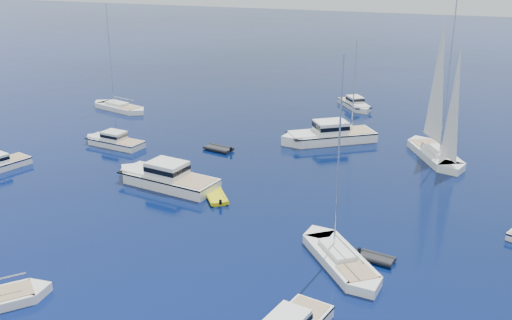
{
  "coord_description": "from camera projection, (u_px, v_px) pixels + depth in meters",
  "views": [
    {
      "loc": [
        13.55,
        -30.08,
        23.36
      ],
      "look_at": [
        -6.45,
        25.19,
        2.2
      ],
      "focal_mm": 41.76,
      "sensor_mm": 36.0,
      "label": 1
    }
  ],
  "objects": [
    {
      "name": "sailboat_mid_r",
      "position": [
        340.0,
        263.0,
        46.53
      ],
      "size": [
        9.41,
        10.86,
        16.84
      ],
      "primitive_type": null,
      "rotation": [
        0.0,
        0.0,
        0.66
      ],
      "color": "white",
      "rests_on": "ground"
    },
    {
      "name": "sailboat_sails_r",
      "position": [
        434.0,
        158.0,
        69.66
      ],
      "size": [
        8.82,
        13.01,
        18.94
      ],
      "primitive_type": null,
      "rotation": [
        0.0,
        0.0,
        3.61
      ],
      "color": "white",
      "rests_on": "ground"
    },
    {
      "name": "tender_yellow",
      "position": [
        216.0,
        199.0,
        58.36
      ],
      "size": [
        4.11,
        4.57,
        0.95
      ],
      "primitive_type": null,
      "rotation": [
        0.0,
        0.0,
        0.61
      ],
      "color": "#D5CE0C",
      "rests_on": "ground"
    },
    {
      "name": "tender_grey_far",
      "position": [
        218.0,
        150.0,
        72.2
      ],
      "size": [
        4.08,
        2.81,
        0.95
      ],
      "primitive_type": null,
      "rotation": [
        0.0,
        0.0,
        1.35
      ],
      "color": "black",
      "rests_on": "ground"
    },
    {
      "name": "tender_grey_near",
      "position": [
        376.0,
        261.0,
        46.84
      ],
      "size": [
        3.22,
        2.22,
        0.95
      ],
      "primitive_type": null,
      "rotation": [
        0.0,
        0.0,
        4.52
      ],
      "color": "black",
      "rests_on": "ground"
    },
    {
      "name": "sailboat_far_l",
      "position": [
        119.0,
        110.0,
        90.19
      ],
      "size": [
        11.44,
        6.0,
        16.3
      ],
      "primitive_type": null,
      "rotation": [
        0.0,
        0.0,
        1.27
      ],
      "color": "white",
      "rests_on": "ground"
    },
    {
      "name": "motor_cruiser_centre",
      "position": [
        166.0,
        185.0,
        61.73
      ],
      "size": [
        13.08,
        6.06,
        3.31
      ],
      "primitive_type": null,
      "rotation": [
        0.0,
        0.0,
        1.39
      ],
      "color": "silver",
      "rests_on": "ground"
    },
    {
      "name": "motor_cruiser_distant",
      "position": [
        328.0,
        142.0,
        75.47
      ],
      "size": [
        12.99,
        10.69,
        3.42
      ],
      "primitive_type": null,
      "rotation": [
        0.0,
        0.0,
        2.18
      ],
      "color": "white",
      "rests_on": "ground"
    },
    {
      "name": "motor_cruiser_far_l",
      "position": [
        114.0,
        145.0,
        74.02
      ],
      "size": [
        9.26,
        4.11,
        2.35
      ],
      "primitive_type": null,
      "rotation": [
        0.0,
        0.0,
        1.41
      ],
      "color": "silver",
      "rests_on": "ground"
    },
    {
      "name": "motor_cruiser_horizon",
      "position": [
        355.0,
        108.0,
        91.31
      ],
      "size": [
        7.06,
        8.39,
        2.22
      ],
      "primitive_type": null,
      "rotation": [
        0.0,
        0.0,
        3.77
      ],
      "color": "silver",
      "rests_on": "ground"
    },
    {
      "name": "sailboat_centre",
      "position": [
        344.0,
        139.0,
        76.59
      ],
      "size": [
        9.26,
        4.71,
        13.18
      ],
      "primitive_type": null,
      "rotation": [
        0.0,
        0.0,
        4.99
      ],
      "color": "silver",
      "rests_on": "ground"
    }
  ]
}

